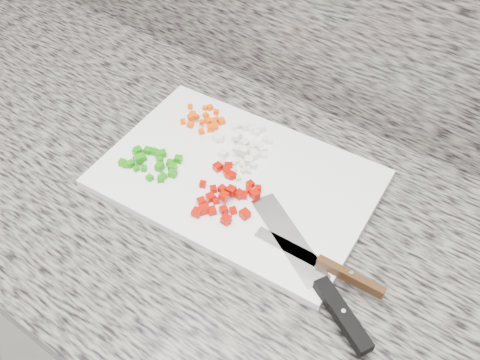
% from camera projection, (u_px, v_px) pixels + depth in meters
% --- Properties ---
extents(cabinet, '(3.92, 0.62, 0.86)m').
position_uv_depth(cabinet, '(257.00, 358.00, 1.16)').
color(cabinet, silver).
rests_on(cabinet, ground).
extents(countertop, '(3.96, 0.64, 0.04)m').
position_uv_depth(countertop, '(264.00, 235.00, 0.83)').
color(countertop, slate).
rests_on(countertop, cabinet).
extents(cutting_board, '(0.45, 0.32, 0.01)m').
position_uv_depth(cutting_board, '(237.00, 178.00, 0.87)').
color(cutting_board, white).
rests_on(cutting_board, countertop).
extents(carrot_pile, '(0.08, 0.07, 0.02)m').
position_uv_depth(carrot_pile, '(205.00, 120.00, 0.95)').
color(carrot_pile, '#F64A05').
rests_on(carrot_pile, cutting_board).
extents(onion_pile, '(0.10, 0.10, 0.02)m').
position_uv_depth(onion_pile, '(246.00, 142.00, 0.91)').
color(onion_pile, white).
rests_on(onion_pile, cutting_board).
extents(green_pepper_pile, '(0.10, 0.07, 0.02)m').
position_uv_depth(green_pepper_pile, '(152.00, 162.00, 0.88)').
color(green_pepper_pile, '#1C850C').
rests_on(green_pepper_pile, cutting_board).
extents(red_pepper_pile, '(0.11, 0.12, 0.02)m').
position_uv_depth(red_pepper_pile, '(225.00, 196.00, 0.83)').
color(red_pepper_pile, '#B10C02').
rests_on(red_pepper_pile, cutting_board).
extents(garlic_pile, '(0.06, 0.04, 0.01)m').
position_uv_depth(garlic_pile, '(236.00, 168.00, 0.87)').
color(garlic_pile, beige).
rests_on(garlic_pile, cutting_board).
extents(chef_knife, '(0.26, 0.16, 0.02)m').
position_uv_depth(chef_knife, '(322.00, 286.00, 0.72)').
color(chef_knife, '#BABCC1').
rests_on(chef_knife, cutting_board).
extents(paring_knife, '(0.20, 0.02, 0.02)m').
position_uv_depth(paring_knife, '(333.00, 269.00, 0.74)').
color(paring_knife, '#BABCC1').
rests_on(paring_knife, cutting_board).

